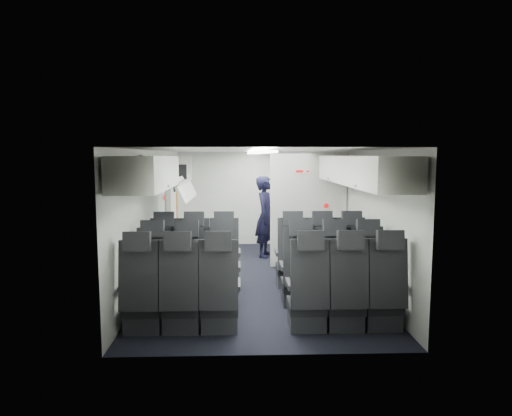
{
  "coord_description": "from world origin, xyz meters",
  "views": [
    {
      "loc": [
        -0.27,
        -7.53,
        2.07
      ],
      "look_at": [
        0.0,
        0.4,
        1.15
      ],
      "focal_mm": 32.0,
      "sensor_mm": 36.0,
      "label": 1
    }
  ],
  "objects": [
    {
      "name": "seat_row_rear",
      "position": [
        -0.0,
        -2.33,
        0.4
      ],
      "size": [
        3.33,
        0.56,
        1.24
      ],
      "color": "black",
      "rests_on": "cabin_shell"
    },
    {
      "name": "overhead_bin_right_rear",
      "position": [
        1.4,
        -2.0,
        1.86
      ],
      "size": [
        0.53,
        1.8,
        0.4
      ],
      "color": "white",
      "rests_on": "cabin_shell"
    },
    {
      "name": "boarding_door",
      "position": [
        -1.64,
        1.55,
        0.95
      ],
      "size": [
        0.12,
        1.27,
        1.86
      ],
      "color": "silver",
      "rests_on": "cabin_shell"
    },
    {
      "name": "galley_unit",
      "position": [
        0.95,
        2.72,
        0.95
      ],
      "size": [
        0.85,
        0.52,
        1.9
      ],
      "color": "#939399",
      "rests_on": "cabin_shell"
    },
    {
      "name": "cabin_shell",
      "position": [
        0.0,
        0.0,
        1.12
      ],
      "size": [
        3.41,
        6.01,
        2.16
      ],
      "color": "black",
      "rests_on": "ground"
    },
    {
      "name": "seat_row_mid",
      "position": [
        -0.0,
        -1.43,
        0.4
      ],
      "size": [
        3.33,
        0.56,
        1.24
      ],
      "color": "black",
      "rests_on": "cabin_shell"
    },
    {
      "name": "carry_on_bag",
      "position": [
        -1.37,
        0.04,
        1.8
      ],
      "size": [
        0.45,
        0.37,
        0.24
      ],
      "primitive_type": "cube",
      "rotation": [
        0.0,
        0.0,
        0.25
      ],
      "color": "black",
      "rests_on": "overhead_bin_left_front_open"
    },
    {
      "name": "papers",
      "position": [
        0.43,
        1.62,
        1.04
      ],
      "size": [
        0.19,
        0.07,
        0.14
      ],
      "primitive_type": "cube",
      "rotation": [
        0.0,
        0.0,
        0.26
      ],
      "color": "white",
      "rests_on": "flight_attendant"
    },
    {
      "name": "overhead_bin_left_rear",
      "position": [
        -1.4,
        -2.0,
        1.86
      ],
      "size": [
        0.53,
        1.8,
        0.4
      ],
      "color": "white",
      "rests_on": "cabin_shell"
    },
    {
      "name": "overhead_bin_left_front_open",
      "position": [
        -1.44,
        -0.25,
        1.74
      ],
      "size": [
        0.64,
        1.7,
        0.72
      ],
      "color": "#9E9E93",
      "rests_on": "cabin_shell"
    },
    {
      "name": "flight_attendant",
      "position": [
        0.24,
        1.67,
        0.83
      ],
      "size": [
        0.55,
        0.69,
        1.65
      ],
      "primitive_type": "imported",
      "rotation": [
        0.0,
        0.0,
        1.28
      ],
      "color": "black",
      "rests_on": "ground"
    },
    {
      "name": "overhead_bin_right_front",
      "position": [
        1.4,
        -0.25,
        1.86
      ],
      "size": [
        0.53,
        1.7,
        0.4
      ],
      "color": "white",
      "rests_on": "cabin_shell"
    },
    {
      "name": "seat_row_front",
      "position": [
        -0.0,
        -0.53,
        0.4
      ],
      "size": [
        3.33,
        0.56,
        1.24
      ],
      "color": "black",
      "rests_on": "cabin_shell"
    },
    {
      "name": "bulkhead_partition",
      "position": [
        0.98,
        0.8,
        1.08
      ],
      "size": [
        1.4,
        0.15,
        2.13
      ],
      "color": "silver",
      "rests_on": "cabin_shell"
    }
  ]
}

